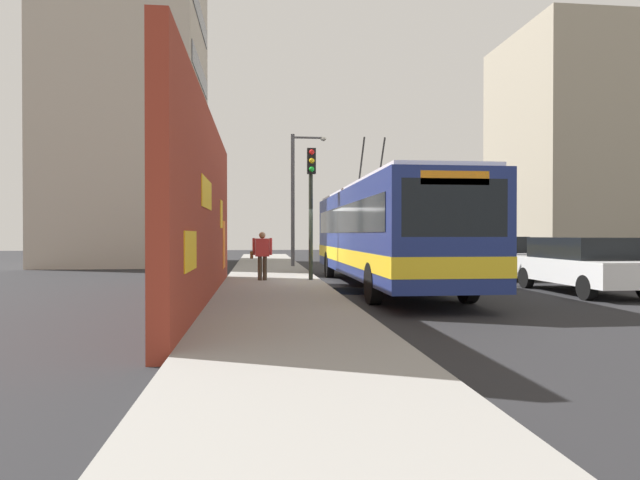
{
  "coord_description": "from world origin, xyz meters",
  "views": [
    {
      "loc": [
        -18.06,
        2.09,
        1.67
      ],
      "look_at": [
        1.94,
        -0.17,
        1.46
      ],
      "focal_mm": 30.73,
      "sensor_mm": 36.0,
      "label": 1
    }
  ],
  "objects_px": {
    "parked_car_silver": "(494,256)",
    "pedestrian_midblock": "(262,252)",
    "parked_car_white": "(580,264)",
    "city_bus": "(383,231)",
    "street_lamp": "(297,190)",
    "traffic_light": "(311,192)"
  },
  "relations": [
    {
      "from": "parked_car_silver",
      "to": "parked_car_white",
      "type": "bearing_deg",
      "value": 180.0
    },
    {
      "from": "city_bus",
      "to": "street_lamp",
      "type": "height_order",
      "value": "street_lamp"
    },
    {
      "from": "parked_car_white",
      "to": "traffic_light",
      "type": "distance_m",
      "value": 8.42
    },
    {
      "from": "parked_car_silver",
      "to": "traffic_light",
      "type": "height_order",
      "value": "traffic_light"
    },
    {
      "from": "parked_car_white",
      "to": "traffic_light",
      "type": "xyz_separation_m",
      "value": [
        3.45,
        7.35,
        2.25
      ]
    },
    {
      "from": "parked_car_white",
      "to": "pedestrian_midblock",
      "type": "xyz_separation_m",
      "value": [
        3.56,
        8.97,
        0.24
      ]
    },
    {
      "from": "parked_car_white",
      "to": "street_lamp",
      "type": "height_order",
      "value": "street_lamp"
    },
    {
      "from": "parked_car_silver",
      "to": "street_lamp",
      "type": "bearing_deg",
      "value": 51.61
    },
    {
      "from": "parked_car_white",
      "to": "pedestrian_midblock",
      "type": "height_order",
      "value": "pedestrian_midblock"
    },
    {
      "from": "traffic_light",
      "to": "street_lamp",
      "type": "relative_size",
      "value": 0.7
    },
    {
      "from": "parked_car_silver",
      "to": "pedestrian_midblock",
      "type": "distance_m",
      "value": 9.24
    },
    {
      "from": "street_lamp",
      "to": "traffic_light",
      "type": "bearing_deg",
      "value": 179.33
    },
    {
      "from": "pedestrian_midblock",
      "to": "parked_car_silver",
      "type": "bearing_deg",
      "value": -76.21
    },
    {
      "from": "traffic_light",
      "to": "street_lamp",
      "type": "distance_m",
      "value": 8.09
    },
    {
      "from": "pedestrian_midblock",
      "to": "traffic_light",
      "type": "bearing_deg",
      "value": -94.03
    },
    {
      "from": "parked_car_silver",
      "to": "city_bus",
      "type": "bearing_deg",
      "value": 123.95
    },
    {
      "from": "parked_car_white",
      "to": "parked_car_silver",
      "type": "relative_size",
      "value": 1.03
    },
    {
      "from": "parked_car_white",
      "to": "street_lamp",
      "type": "relative_size",
      "value": 0.76
    },
    {
      "from": "parked_car_white",
      "to": "parked_car_silver",
      "type": "bearing_deg",
      "value": -0.0
    },
    {
      "from": "parked_car_silver",
      "to": "pedestrian_midblock",
      "type": "xyz_separation_m",
      "value": [
        -2.2,
        8.97,
        0.24
      ]
    },
    {
      "from": "city_bus",
      "to": "traffic_light",
      "type": "bearing_deg",
      "value": 61.11
    },
    {
      "from": "parked_car_silver",
      "to": "street_lamp",
      "type": "height_order",
      "value": "street_lamp"
    }
  ]
}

